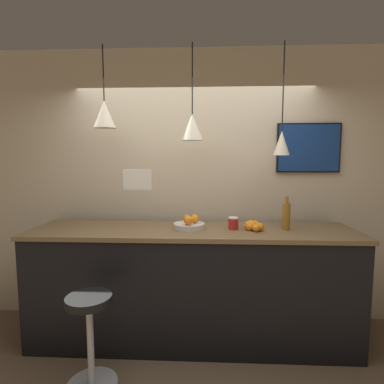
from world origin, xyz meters
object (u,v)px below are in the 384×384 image
at_px(juice_bottle, 286,216).
at_px(mounted_tv, 308,148).
at_px(bar_stool, 90,327).
at_px(spread_jar, 233,223).
at_px(fruit_bowl, 190,224).

relative_size(juice_bottle, mounted_tv, 0.48).
bearing_deg(bar_stool, juice_bottle, 22.34).
xyz_separation_m(spread_jar, mounted_tv, (0.81, 0.42, 0.72)).
bearing_deg(spread_jar, juice_bottle, 0.00).
bearing_deg(spread_jar, fruit_bowl, 179.62).
xyz_separation_m(fruit_bowl, juice_bottle, (0.90, -0.00, 0.09)).
xyz_separation_m(fruit_bowl, spread_jar, (0.41, -0.00, 0.01)).
xyz_separation_m(bar_stool, mounted_tv, (1.94, 1.08, 1.39)).
bearing_deg(spread_jar, bar_stool, -149.56).
distance_m(fruit_bowl, spread_jar, 0.41).
bearing_deg(fruit_bowl, juice_bottle, -0.18).
height_order(bar_stool, spread_jar, spread_jar).
distance_m(fruit_bowl, juice_bottle, 0.90).
height_order(bar_stool, juice_bottle, juice_bottle).
relative_size(fruit_bowl, mounted_tv, 0.45).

